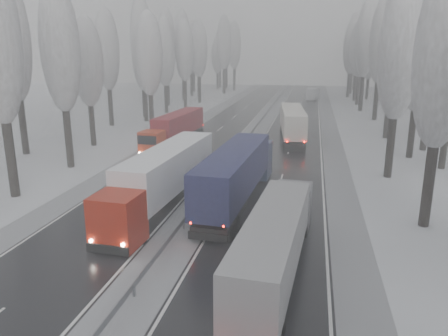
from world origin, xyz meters
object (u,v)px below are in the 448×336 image
(truck_blue_box, at_px, (238,171))
(truck_grey_tarp, at_px, (277,238))
(truck_red_white, at_px, (163,175))
(box_truck_distant, at_px, (313,94))
(truck_red_red, at_px, (176,127))
(truck_cream_box, at_px, (292,121))

(truck_blue_box, bearing_deg, truck_grey_tarp, -67.13)
(truck_grey_tarp, distance_m, truck_red_white, 12.11)
(box_truck_distant, bearing_deg, truck_red_white, -89.87)
(truck_grey_tarp, bearing_deg, truck_blue_box, 113.45)
(truck_grey_tarp, xyz_separation_m, box_truck_distant, (1.32, 82.47, -0.82))
(box_truck_distant, relative_size, truck_red_white, 0.44)
(truck_red_white, xyz_separation_m, truck_red_red, (-5.71, 20.92, -0.29))
(box_truck_distant, height_order, truck_red_white, truck_red_white)
(box_truck_distant, bearing_deg, truck_blue_box, -86.15)
(truck_blue_box, relative_size, truck_red_red, 1.15)
(truck_cream_box, relative_size, box_truck_distant, 2.24)
(truck_grey_tarp, xyz_separation_m, truck_red_white, (-8.69, 8.42, 0.30))
(truck_cream_box, bearing_deg, truck_blue_box, -102.24)
(truck_grey_tarp, bearing_deg, truck_red_red, 120.19)
(truck_blue_box, xyz_separation_m, box_truck_distant, (5.01, 71.99, -1.16))
(truck_cream_box, bearing_deg, box_truck_distant, 81.22)
(truck_cream_box, bearing_deg, truck_grey_tarp, -94.34)
(truck_cream_box, relative_size, truck_red_red, 1.11)
(truck_blue_box, xyz_separation_m, truck_red_white, (-5.00, -2.06, -0.04))
(truck_blue_box, height_order, truck_red_red, truck_blue_box)
(truck_grey_tarp, distance_m, truck_red_red, 32.69)
(truck_cream_box, relative_size, truck_red_white, 0.98)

